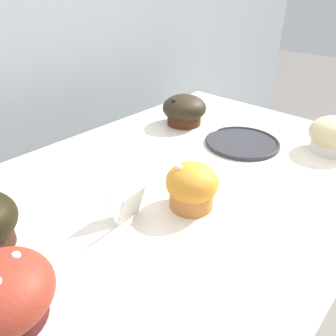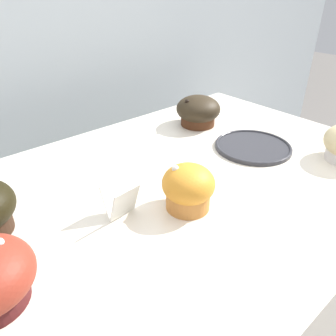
% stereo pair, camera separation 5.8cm
% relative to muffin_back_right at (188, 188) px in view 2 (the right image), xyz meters
% --- Properties ---
extents(wall_back, '(3.20, 0.10, 1.80)m').
position_rel_muffin_back_right_xyz_m(wall_back, '(0.02, 0.67, -0.03)').
color(wall_back, '#A8B2B7').
rests_on(wall_back, ground).
extents(display_counter, '(1.00, 0.64, 0.89)m').
position_rel_muffin_back_right_xyz_m(display_counter, '(0.02, 0.07, -0.49)').
color(display_counter, silver).
rests_on(display_counter, ground).
extents(muffin_back_right, '(0.09, 0.09, 0.08)m').
position_rel_muffin_back_right_xyz_m(muffin_back_right, '(0.00, 0.00, 0.00)').
color(muffin_back_right, '#C57C37').
rests_on(muffin_back_right, display_counter).
extents(muffin_front_left, '(0.11, 0.11, 0.08)m').
position_rel_muffin_back_right_xyz_m(muffin_front_left, '(0.27, 0.24, -0.00)').
color(muffin_front_left, '#482715').
rests_on(muffin_front_left, display_counter).
extents(serving_plate, '(0.17, 0.17, 0.01)m').
position_rel_muffin_back_right_xyz_m(serving_plate, '(0.27, 0.06, -0.03)').
color(serving_plate, '#2D2D33').
rests_on(serving_plate, display_counter).
extents(price_card, '(0.05, 0.05, 0.06)m').
position_rel_muffin_back_right_xyz_m(price_card, '(-0.10, 0.05, -0.01)').
color(price_card, white).
rests_on(price_card, display_counter).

